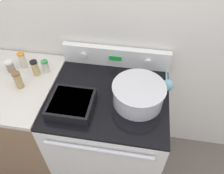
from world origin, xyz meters
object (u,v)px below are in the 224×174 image
spice_jar_green_cap (46,66)px  spice_jar_black_cap (35,68)px  mixing_bowl (138,93)px  spice_jar_white_cap (10,66)px  spice_jar_orange_cap (23,60)px  spice_jar_brown_cap (18,80)px  casserole_dish (71,103)px  ladle (168,84)px

spice_jar_green_cap → spice_jar_black_cap: size_ratio=0.82×
spice_jar_green_cap → mixing_bowl: bearing=-14.5°
spice_jar_green_cap → spice_jar_white_cap: 0.26m
spice_jar_green_cap → spice_jar_orange_cap: 0.18m
spice_jar_brown_cap → spice_jar_white_cap: (-0.14, 0.15, -0.02)m
spice_jar_brown_cap → spice_jar_green_cap: bearing=56.7°
casserole_dish → spice_jar_brown_cap: bearing=164.6°
ladle → spice_jar_orange_cap: bearing=177.8°
spice_jar_green_cap → spice_jar_black_cap: spice_jar_black_cap is taller
casserole_dish → spice_jar_orange_cap: 0.55m
spice_jar_green_cap → spice_jar_black_cap: bearing=-144.2°
mixing_bowl → spice_jar_white_cap: 0.94m
mixing_bowl → spice_jar_orange_cap: bearing=166.8°
spice_jar_orange_cap → spice_jar_green_cap: bearing=-8.0°
casserole_dish → ladle: ladle is taller
spice_jar_brown_cap → ladle: bearing=9.4°
casserole_dish → ladle: (0.59, 0.27, -0.00)m
spice_jar_black_cap → spice_jar_orange_cap: (-0.12, 0.07, 0.00)m
mixing_bowl → spice_jar_brown_cap: mixing_bowl is taller
casserole_dish → spice_jar_orange_cap: spice_jar_orange_cap is taller
spice_jar_green_cap → spice_jar_black_cap: 0.07m
spice_jar_brown_cap → spice_jar_white_cap: 0.20m
ladle → spice_jar_green_cap: 0.86m
spice_jar_brown_cap → spice_jar_white_cap: bearing=134.0°
spice_jar_brown_cap → spice_jar_orange_cap: (-0.06, 0.20, -0.00)m
mixing_bowl → spice_jar_brown_cap: 0.79m
casserole_dish → ladle: 0.64m
spice_jar_brown_cap → casserole_dish: bearing=-15.4°
casserole_dish → spice_jar_black_cap: spice_jar_black_cap is taller
ladle → mixing_bowl: bearing=-139.5°
ladle → spice_jar_black_cap: (-0.91, -0.03, 0.04)m
mixing_bowl → spice_jar_white_cap: (-0.93, 0.14, -0.03)m
ladle → casserole_dish: bearing=-155.4°
spice_jar_black_cap → spice_jar_brown_cap: 0.15m
spice_jar_black_cap → spice_jar_white_cap: bearing=177.3°
casserole_dish → ladle: bearing=24.6°
casserole_dish → spice_jar_black_cap: bearing=143.6°
casserole_dish → spice_jar_brown_cap: spice_jar_brown_cap is taller
ladle → spice_jar_brown_cap: size_ratio=2.59×
spice_jar_orange_cap → spice_jar_white_cap: size_ratio=1.46×
mixing_bowl → casserole_dish: bearing=-164.7°
ladle → spice_jar_white_cap: (-1.11, -0.02, 0.02)m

